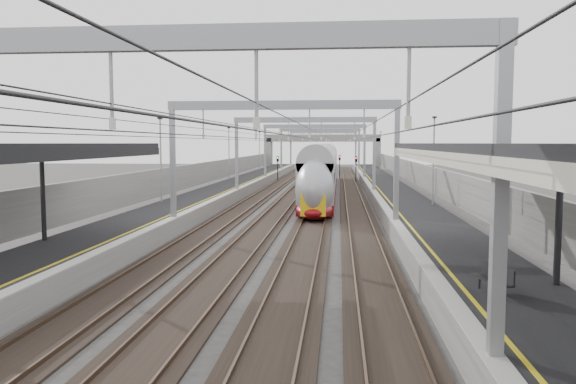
% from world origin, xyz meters
% --- Properties ---
extents(platform_left, '(4.00, 120.00, 1.00)m').
position_xyz_m(platform_left, '(-8.00, 45.00, 0.50)').
color(platform_left, black).
rests_on(platform_left, ground).
extents(platform_right, '(4.00, 120.00, 1.00)m').
position_xyz_m(platform_right, '(8.00, 45.00, 0.50)').
color(platform_right, black).
rests_on(platform_right, ground).
extents(tracks, '(11.40, 140.00, 0.20)m').
position_xyz_m(tracks, '(0.00, 45.00, 0.05)').
color(tracks, black).
rests_on(tracks, ground).
extents(overhead_line, '(13.00, 140.00, 6.60)m').
position_xyz_m(overhead_line, '(0.00, 51.62, 6.14)').
color(overhead_line, gray).
rests_on(overhead_line, platform_left).
extents(canopy_right, '(4.40, 30.00, 4.24)m').
position_xyz_m(canopy_right, '(8.03, 2.99, 5.09)').
color(canopy_right, black).
rests_on(canopy_right, platform_right).
extents(overbridge, '(22.00, 2.20, 6.90)m').
position_xyz_m(overbridge, '(0.00, 100.00, 5.31)').
color(overbridge, slate).
rests_on(overbridge, ground).
extents(wall_left, '(0.30, 120.00, 3.20)m').
position_xyz_m(wall_left, '(-11.20, 45.00, 1.60)').
color(wall_left, slate).
rests_on(wall_left, ground).
extents(wall_right, '(0.30, 120.00, 3.20)m').
position_xyz_m(wall_right, '(11.20, 45.00, 1.60)').
color(wall_right, slate).
rests_on(wall_right, ground).
extents(train, '(2.61, 47.47, 4.12)m').
position_xyz_m(train, '(1.50, 48.64, 2.03)').
color(train, maroon).
rests_on(train, ground).
extents(bench, '(0.85, 1.68, 0.84)m').
position_xyz_m(bench, '(7.54, 6.73, 1.50)').
color(bench, black).
rests_on(bench, platform_right).
extents(signal_green, '(0.32, 0.32, 3.48)m').
position_xyz_m(signal_green, '(-5.20, 66.65, 2.42)').
color(signal_green, black).
rests_on(signal_green, ground).
extents(signal_red_near, '(0.32, 0.32, 3.48)m').
position_xyz_m(signal_red_near, '(3.20, 73.99, 2.42)').
color(signal_red_near, black).
rests_on(signal_red_near, ground).
extents(signal_red_far, '(0.32, 0.32, 3.48)m').
position_xyz_m(signal_red_far, '(5.40, 66.28, 2.42)').
color(signal_red_far, black).
rests_on(signal_red_far, ground).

